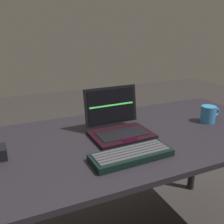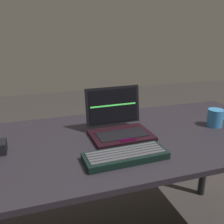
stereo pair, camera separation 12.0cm
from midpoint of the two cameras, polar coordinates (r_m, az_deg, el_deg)
name	(u,v)px [view 2 (the right image)]	position (r m, az deg, el deg)	size (l,w,h in m)	color
desk	(132,152)	(1.30, 7.27, -9.18)	(1.61, 0.77, 0.75)	black
laptop_front	(118,126)	(1.25, 4.25, -3.15)	(0.30, 0.24, 0.22)	black
external_keyboard	(126,156)	(1.04, 6.48, -9.96)	(0.35, 0.14, 0.03)	black
coffee_mug	(215,118)	(1.48, 24.67, -1.23)	(0.12, 0.08, 0.09)	teal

